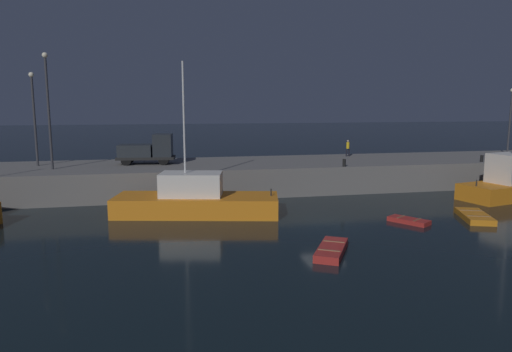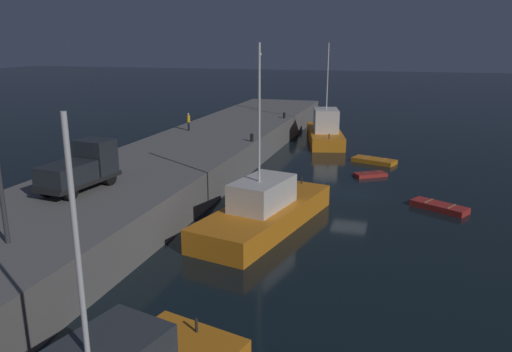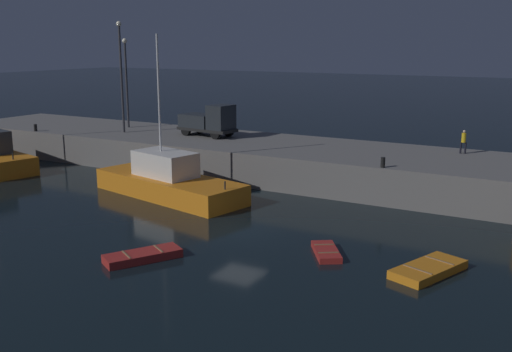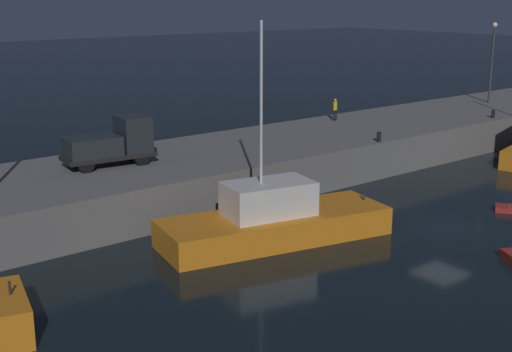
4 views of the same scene
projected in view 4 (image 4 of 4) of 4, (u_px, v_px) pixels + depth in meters
ground_plane at (443, 228)px, 36.27m from camera, size 320.00×320.00×0.00m
pier_quay at (273, 159)px, 46.12m from camera, size 73.08×9.78×2.44m
fishing_trawler_red at (273, 220)px, 34.26m from camera, size 11.93×6.07×10.60m
lamp_post_central at (492, 55)px, 60.94m from camera, size 0.44×0.44×6.93m
utility_truck at (112, 143)px, 38.99m from camera, size 5.22×2.59×2.68m
dockworker at (335, 108)px, 52.87m from camera, size 0.44×0.36×1.67m
bollard_central at (493, 114)px, 54.18m from camera, size 0.28×0.28×0.63m
bollard_east at (379, 137)px, 45.42m from camera, size 0.28×0.28×0.65m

